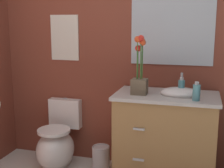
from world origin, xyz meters
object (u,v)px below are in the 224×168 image
vanity_cabinet (165,138)px  lotion_bottle (196,92)px  soap_bottle (181,87)px  flower_vase (140,75)px  wall_mirror (172,29)px  toilet (57,144)px  trash_bin (101,159)px  wall_poster (65,38)px

vanity_cabinet → lotion_bottle: 0.58m
vanity_cabinet → soap_bottle: vanity_cabinet is taller
soap_bottle → flower_vase: bearing=-170.3°
lotion_bottle → wall_mirror: bearing=119.5°
toilet → trash_bin: 0.50m
toilet → trash_bin: size_ratio=2.54×
soap_bottle → trash_bin: soap_bottle is taller
flower_vase → wall_mirror: (0.24, 0.35, 0.41)m
vanity_cabinet → trash_bin: bearing=177.4°
flower_vase → lotion_bottle: (0.51, -0.11, -0.10)m
lotion_bottle → vanity_cabinet: bearing=146.6°
trash_bin → wall_poster: (-0.49, 0.26, 1.21)m
toilet → vanity_cabinet: size_ratio=0.66×
wall_poster → vanity_cabinet: bearing=-14.5°
trash_bin → toilet: bearing=-179.6°
toilet → vanity_cabinet: vanity_cabinet is taller
vanity_cabinet → trash_bin: 0.72m
vanity_cabinet → wall_mirror: (-0.00, 0.29, 1.01)m
soap_bottle → wall_poster: wall_poster is taller
soap_bottle → trash_bin: 1.12m
soap_bottle → wall_mirror: wall_mirror is taller
soap_bottle → vanity_cabinet: bearing=-178.2°
flower_vase → soap_bottle: 0.39m
lotion_bottle → trash_bin: (-0.91, 0.20, -0.80)m
wall_poster → flower_vase: bearing=-21.6°
trash_bin → wall_mirror: 1.49m
lotion_bottle → wall_mirror: wall_mirror is taller
wall_mirror → lotion_bottle: bearing=-60.5°
toilet → wall_poster: 1.14m
wall_poster → wall_mirror: (1.13, 0.00, 0.10)m
flower_vase → lotion_bottle: flower_vase is taller
vanity_cabinet → lotion_bottle: vanity_cabinet is taller
toilet → wall_poster: (-0.00, 0.27, 1.11)m
lotion_bottle → wall_mirror: (-0.26, 0.47, 0.51)m
lotion_bottle → trash_bin: lotion_bottle is taller
toilet → soap_bottle: size_ratio=4.27×
wall_mirror → trash_bin: bearing=-157.8°
soap_bottle → lotion_bottle: (0.13, -0.18, -0.00)m
wall_mirror → wall_poster: bearing=180.0°
toilet → wall_mirror: (1.13, 0.27, 1.21)m
wall_mirror → soap_bottle: bearing=-65.9°
lotion_bottle → wall_poster: 1.53m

